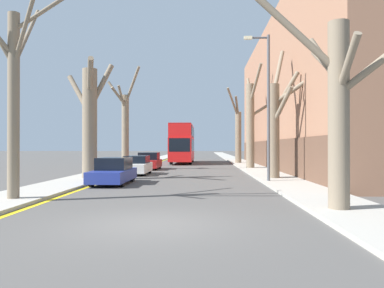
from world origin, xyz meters
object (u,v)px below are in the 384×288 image
Objects in this scene: street_tree_left_1 at (90,119)px; street_tree_right_1 at (275,123)px; parked_car_2 at (149,161)px; parked_car_0 at (114,172)px; lamp_post at (267,100)px; double_decker_bus at (183,142)px; street_tree_right_0 at (337,103)px; street_tree_left_0 at (14,89)px; street_tree_right_2 at (251,122)px; street_tree_right_3 at (238,134)px; parked_car_1 at (136,166)px; street_tree_left_2 at (125,126)px.

street_tree_right_1 is at bearing 2.16° from street_tree_left_1.
parked_car_0 is at bearing -90.00° from parked_car_2.
street_tree_left_1 is 10.35m from lamp_post.
double_decker_bus is 2.79× the size of parked_car_2.
street_tree_left_1 is 1.01× the size of street_tree_right_0.
street_tree_right_0 is 22.77m from parked_car_2.
street_tree_left_0 is 0.99× the size of lamp_post.
street_tree_right_2 is (10.91, 19.63, 0.05)m from street_tree_left_0.
street_tree_left_0 is at bearing 170.15° from street_tree_right_0.
street_tree_right_3 is (10.64, 20.73, -0.17)m from street_tree_left_1.
street_tree_right_2 reaches higher than street_tree_left_1.
street_tree_left_2 is at bearing 110.11° from parked_car_1.
street_tree_right_3 is (-0.40, 20.32, 0.08)m from street_tree_right_1.
street_tree_left_0 is 0.71× the size of double_decker_bus.
parked_car_2 is (-2.23, -11.91, -1.84)m from double_decker_bus.
lamp_post is at bearing -75.93° from double_decker_bus.
street_tree_left_1 is 22.53m from double_decker_bus.
street_tree_right_3 reaches higher than parked_car_1.
street_tree_right_3 is (-0.24, 9.90, -0.63)m from street_tree_right_2.
street_tree_right_1 is at bearing 88.65° from street_tree_right_0.
parked_car_2 is (0.00, 12.59, 0.03)m from parked_car_0.
street_tree_left_0 is 0.94× the size of street_tree_left_2.
parked_car_2 is 14.84m from lamp_post.
lamp_post is (10.12, -11.16, 0.74)m from street_tree_left_2.
street_tree_right_3 reaches higher than street_tree_left_0.
lamp_post is at bearing -35.55° from parked_car_1.
street_tree_left_0 is at bearing -90.29° from street_tree_left_2.
parked_car_1 is 1.00× the size of parked_car_2.
parked_car_2 is (2.04, 18.98, -3.34)m from street_tree_left_0.
double_decker_bus is at bearing 71.59° from street_tree_left_2.
street_tree_right_3 reaches higher than parked_car_0.
street_tree_right_0 is (10.71, -20.22, -0.46)m from street_tree_left_2.
double_decker_bus is (4.24, 22.10, -1.10)m from street_tree_left_1.
street_tree_right_1 reaches higher than double_decker_bus.
double_decker_bus is at bearing 101.27° from street_tree_right_0.
street_tree_right_2 reaches higher than street_tree_right_1.
double_decker_bus is (-6.64, 11.26, -1.55)m from street_tree_right_2.
parked_car_1 is at bearing -97.10° from double_decker_bus.
street_tree_left_2 is 1.23× the size of street_tree_right_0.
street_tree_left_1 is at bearing 171.02° from lamp_post.
lamp_post reaches higher than street_tree_left_1.
street_tree_right_0 is 33.42m from double_decker_bus.
double_decker_bus is 1.39× the size of lamp_post.
parked_car_1 is at bearing 90.00° from parked_car_0.
street_tree_right_0 is 0.78× the size of street_tree_right_2.
street_tree_left_0 is 19.38m from parked_car_2.
street_tree_right_3 is at bearing 50.72° from parked_car_2.
street_tree_left_1 is 1.74× the size of parked_car_2.
street_tree_right_0 is at bearing -59.55° from parked_car_1.
parked_car_0 is (-9.02, -2.82, -2.71)m from street_tree_right_1.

